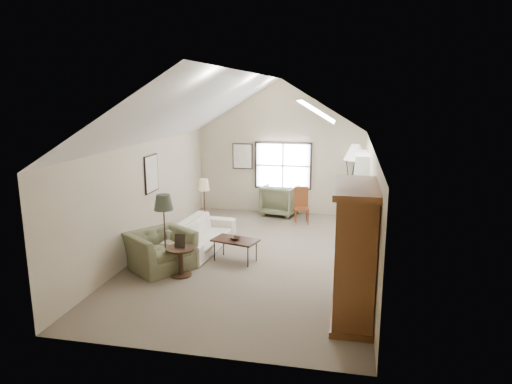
% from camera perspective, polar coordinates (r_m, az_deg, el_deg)
% --- Properties ---
extents(room_shell, '(5.01, 8.01, 4.00)m').
position_cam_1_polar(room_shell, '(9.68, -0.48, 10.00)').
color(room_shell, '#695A4B').
rests_on(room_shell, ground).
extents(window, '(1.72, 0.08, 1.42)m').
position_cam_1_polar(window, '(13.73, 3.39, 3.30)').
color(window, black).
rests_on(window, room_shell).
extents(skylight, '(0.80, 1.20, 0.52)m').
position_cam_1_polar(skylight, '(10.39, 7.72, 10.12)').
color(skylight, white).
rests_on(skylight, room_shell).
extents(wall_art, '(1.97, 3.71, 0.88)m').
position_cam_1_polar(wall_art, '(12.20, -7.23, 3.40)').
color(wall_art, black).
rests_on(wall_art, room_shell).
extents(armoire, '(0.60, 1.50, 2.20)m').
position_cam_1_polar(armoire, '(7.50, 12.23, -7.46)').
color(armoire, brown).
rests_on(armoire, ground).
extents(tv_alcove, '(0.32, 1.30, 2.10)m').
position_cam_1_polar(tv_alcove, '(11.34, 12.91, -0.47)').
color(tv_alcove, white).
rests_on(tv_alcove, ground).
extents(media_console, '(0.34, 1.18, 0.60)m').
position_cam_1_polar(media_console, '(11.55, 12.61, -4.58)').
color(media_console, '#382316').
rests_on(media_console, ground).
extents(tv_panel, '(0.05, 0.90, 0.55)m').
position_cam_1_polar(tv_panel, '(11.39, 12.76, -1.59)').
color(tv_panel, black).
rests_on(tv_panel, media_console).
extents(sofa, '(1.11, 2.42, 0.69)m').
position_cam_1_polar(sofa, '(10.78, -6.87, -5.36)').
color(sofa, beige).
rests_on(sofa, ground).
extents(armchair_near, '(1.58, 1.61, 0.79)m').
position_cam_1_polar(armchair_near, '(9.75, -11.83, -7.14)').
color(armchair_near, '#5F6446').
rests_on(armchair_near, ground).
extents(armchair_far, '(1.18, 1.20, 0.91)m').
position_cam_1_polar(armchair_far, '(13.67, 3.09, -0.97)').
color(armchair_far, '#5B6345').
rests_on(armchair_far, ground).
extents(coffee_table, '(1.07, 0.77, 0.49)m').
position_cam_1_polar(coffee_table, '(10.01, -2.60, -7.27)').
color(coffee_table, '#331F15').
rests_on(coffee_table, ground).
extents(bowl, '(0.28, 0.28, 0.06)m').
position_cam_1_polar(bowl, '(9.92, -2.62, -5.78)').
color(bowl, '#3C2318').
rests_on(bowl, coffee_table).
extents(side_table, '(0.64, 0.64, 0.59)m').
position_cam_1_polar(side_table, '(9.34, -9.39, -8.58)').
color(side_table, '#322014').
rests_on(side_table, ground).
extents(side_chair, '(0.47, 0.47, 1.01)m').
position_cam_1_polar(side_chair, '(12.82, 5.73, -1.69)').
color(side_chair, brown).
rests_on(side_chair, ground).
extents(tripod_lamp, '(0.66, 0.66, 2.20)m').
position_cam_1_polar(tripod_lamp, '(13.40, 12.14, 1.31)').
color(tripod_lamp, white).
rests_on(tripod_lamp, ground).
extents(dark_lamp, '(0.42, 0.42, 1.64)m').
position_cam_1_polar(dark_lamp, '(9.49, -11.33, -4.97)').
color(dark_lamp, '#242A1D').
rests_on(dark_lamp, ground).
extents(tan_lamp, '(0.32, 0.32, 1.47)m').
position_cam_1_polar(tan_lamp, '(11.86, -6.48, -1.73)').
color(tan_lamp, tan).
rests_on(tan_lamp, ground).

